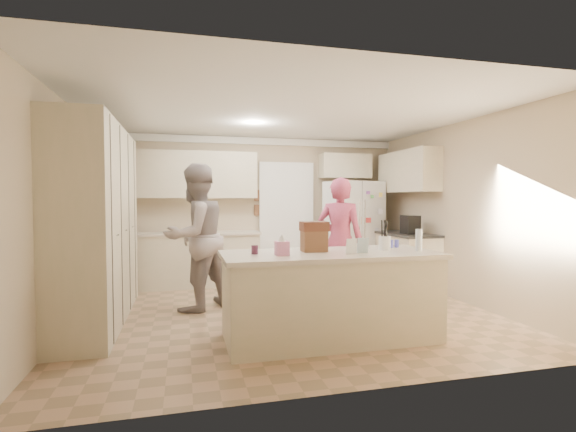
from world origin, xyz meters
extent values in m
cube|color=#9E795A|center=(0.00, 0.00, -0.01)|extent=(5.20, 4.60, 0.02)
cube|color=white|center=(0.00, 0.00, 2.61)|extent=(5.20, 4.60, 0.02)
cube|color=tan|center=(0.00, 2.31, 1.30)|extent=(5.20, 0.02, 2.60)
cube|color=tan|center=(0.00, -2.31, 1.30)|extent=(5.20, 0.02, 2.60)
cube|color=tan|center=(-2.61, 0.00, 1.30)|extent=(0.02, 4.60, 2.60)
cube|color=tan|center=(2.61, 0.00, 1.30)|extent=(0.02, 4.60, 2.60)
cube|color=white|center=(0.00, 2.26, 2.53)|extent=(5.20, 0.08, 0.12)
cube|color=beige|center=(-2.30, 0.20, 1.18)|extent=(0.60, 2.60, 2.35)
cube|color=beige|center=(-1.15, 2.00, 0.44)|extent=(2.20, 0.60, 0.88)
cube|color=beige|center=(-1.15, 1.99, 0.90)|extent=(2.24, 0.63, 0.04)
cube|color=beige|center=(-1.15, 2.12, 1.90)|extent=(2.20, 0.35, 0.80)
cube|color=black|center=(0.55, 2.28, 1.05)|extent=(0.90, 0.06, 2.10)
cube|color=white|center=(0.55, 2.24, 1.05)|extent=(1.02, 0.03, 2.22)
cube|color=brown|center=(0.02, 2.27, 1.55)|extent=(0.15, 0.02, 0.20)
cube|color=brown|center=(0.02, 2.27, 1.28)|extent=(0.15, 0.02, 0.20)
cube|color=white|center=(1.70, 1.81, 0.90)|extent=(1.06, 0.92, 1.80)
cube|color=gray|center=(1.70, 1.46, 0.90)|extent=(0.02, 0.02, 1.78)
cube|color=black|center=(1.48, 1.45, 1.15)|extent=(0.22, 0.03, 0.35)
cylinder|color=silver|center=(1.65, 1.44, 1.05)|extent=(0.02, 0.02, 0.85)
cylinder|color=silver|center=(1.75, 1.44, 1.05)|extent=(0.02, 0.02, 0.85)
cube|color=beige|center=(1.65, 2.12, 2.10)|extent=(0.95, 0.35, 0.45)
cube|color=beige|center=(2.30, 1.00, 0.44)|extent=(0.60, 1.20, 0.88)
cube|color=#2D2B28|center=(2.29, 1.00, 0.90)|extent=(0.63, 1.24, 0.04)
cube|color=beige|center=(2.43, 1.20, 1.95)|extent=(0.35, 1.50, 0.70)
cube|color=black|center=(2.25, 0.80, 1.07)|extent=(0.22, 0.28, 0.30)
cube|color=beige|center=(0.20, -1.10, 0.44)|extent=(2.20, 0.90, 0.88)
cube|color=beige|center=(0.20, -1.10, 0.90)|extent=(2.28, 0.96, 0.05)
cylinder|color=white|center=(0.85, -1.05, 1.00)|extent=(0.13, 0.13, 0.15)
cube|color=pink|center=(-0.35, -1.20, 1.00)|extent=(0.13, 0.13, 0.14)
cone|color=white|center=(-0.35, -1.20, 1.10)|extent=(0.08, 0.08, 0.08)
cube|color=brown|center=(0.05, -1.00, 1.04)|extent=(0.26, 0.18, 0.22)
cube|color=#592D1E|center=(0.05, -1.00, 1.20)|extent=(0.28, 0.20, 0.10)
cylinder|color=#59263F|center=(-0.60, -1.05, 0.97)|extent=(0.07, 0.07, 0.09)
cube|color=white|center=(0.35, -1.30, 1.01)|extent=(0.12, 0.06, 0.16)
cube|color=silver|center=(0.50, -1.25, 1.01)|extent=(0.12, 0.05, 0.16)
cylinder|color=silver|center=(1.15, -1.25, 1.04)|extent=(0.07, 0.07, 0.24)
cylinder|color=#3B3F9E|center=(1.02, -0.88, 0.97)|extent=(0.05, 0.05, 0.09)
cylinder|color=#3B3F9E|center=(1.09, -0.88, 0.97)|extent=(0.05, 0.05, 0.09)
imported|color=gray|center=(-1.15, 0.45, 0.98)|extent=(1.21, 1.18, 1.96)
imported|color=#C63F67|center=(0.83, 0.26, 0.89)|extent=(0.78, 0.72, 1.79)
camera|label=1|loc=(-1.30, -5.24, 1.49)|focal=26.00mm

